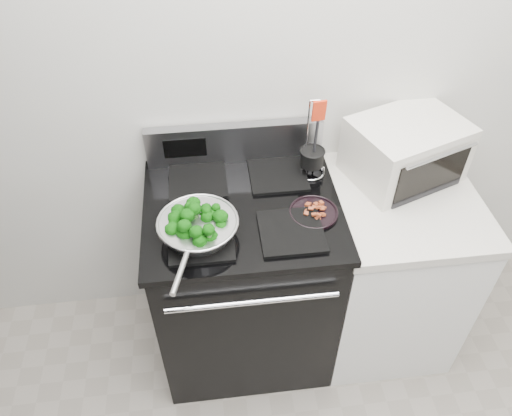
{
  "coord_description": "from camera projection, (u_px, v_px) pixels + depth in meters",
  "views": [
    {
      "loc": [
        -0.42,
        -0.04,
        2.32
      ],
      "look_at": [
        -0.25,
        1.36,
        0.98
      ],
      "focal_mm": 35.0,
      "sensor_mm": 36.0,
      "label": 1
    }
  ],
  "objects": [
    {
      "name": "utensil_holder",
      "position": [
        312.0,
        161.0,
        2.1
      ],
      "size": [
        0.12,
        0.12,
        0.36
      ],
      "rotation": [
        0.0,
        0.0,
        0.12
      ],
      "color": "silver",
      "rests_on": "gas_range"
    },
    {
      "name": "bacon_plate",
      "position": [
        314.0,
        210.0,
        1.95
      ],
      "size": [
        0.19,
        0.19,
        0.04
      ],
      "rotation": [
        0.0,
        0.0,
        0.04
      ],
      "color": "black",
      "rests_on": "gas_range"
    },
    {
      "name": "toaster_oven",
      "position": [
        405.0,
        150.0,
        2.1
      ],
      "size": [
        0.53,
        0.47,
        0.26
      ],
      "rotation": [
        0.0,
        0.0,
        0.35
      ],
      "color": "beige",
      "rests_on": "counter"
    },
    {
      "name": "broccoli_pile",
      "position": [
        198.0,
        223.0,
        1.83
      ],
      "size": [
        0.24,
        0.24,
        0.08
      ],
      "primitive_type": null,
      "color": "black",
      "rests_on": "skillet"
    },
    {
      "name": "back_wall",
      "position": [
        306.0,
        69.0,
        1.99
      ],
      "size": [
        4.0,
        0.02,
        2.7
      ],
      "primitive_type": "cube",
      "color": "silver",
      "rests_on": "ground"
    },
    {
      "name": "gas_range",
      "position": [
        244.0,
        278.0,
        2.31
      ],
      "size": [
        0.79,
        0.69,
        1.13
      ],
      "color": "black",
      "rests_on": "floor"
    },
    {
      "name": "counter",
      "position": [
        386.0,
        268.0,
        2.39
      ],
      "size": [
        0.62,
        0.68,
        0.92
      ],
      "color": "white",
      "rests_on": "floor"
    },
    {
      "name": "skillet",
      "position": [
        198.0,
        227.0,
        1.84
      ],
      "size": [
        0.31,
        0.47,
        0.07
      ],
      "rotation": [
        0.0,
        0.0,
        -0.28
      ],
      "color": "silver",
      "rests_on": "gas_range"
    }
  ]
}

